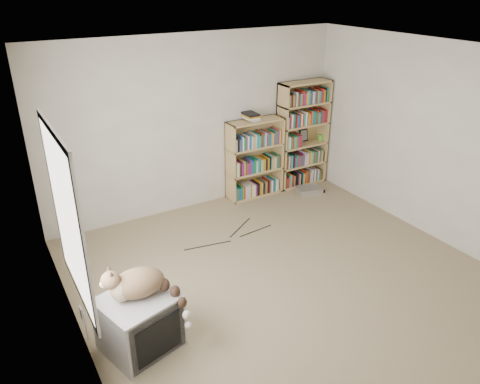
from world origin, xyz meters
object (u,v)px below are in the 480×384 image
bookcase_tall (302,137)px  dvd_player (309,190)px  bookcase_short (254,162)px  crt_tv (139,322)px  cat (145,287)px

bookcase_tall → dvd_player: 0.87m
bookcase_tall → bookcase_short: (-0.90, 0.00, -0.26)m
crt_tv → bookcase_tall: bearing=17.1°
crt_tv → bookcase_tall: (3.58, 2.32, 0.53)m
bookcase_tall → cat: bearing=-146.3°
crt_tv → dvd_player: crt_tv is taller
crt_tv → dvd_player: (3.48, 1.93, -0.23)m
crt_tv → bookcase_short: (2.68, 2.32, 0.28)m
bookcase_tall → dvd_player: bearing=-103.9°
cat → bookcase_short: bearing=45.7°
dvd_player → bookcase_short: bearing=168.6°
cat → bookcase_tall: 4.21m
cat → bookcase_short: size_ratio=0.58×
bookcase_tall → bookcase_short: bookcase_tall is taller
cat → dvd_player: cat is taller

